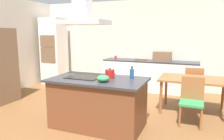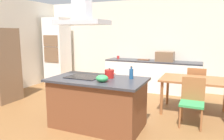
{
  "view_description": "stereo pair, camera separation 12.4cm",
  "coord_description": "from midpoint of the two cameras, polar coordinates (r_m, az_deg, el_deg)",
  "views": [
    {
      "loc": [
        1.66,
        -3.45,
        1.72
      ],
      "look_at": [
        0.11,
        0.4,
        1.0
      ],
      "focal_mm": 35.0,
      "sensor_mm": 36.0,
      "label": 1
    },
    {
      "loc": [
        1.77,
        -3.41,
        1.72
      ],
      "look_at": [
        0.11,
        0.4,
        1.0
      ],
      "focal_mm": 35.0,
      "sensor_mm": 36.0,
      "label": 2
    }
  ],
  "objects": [
    {
      "name": "wall_oven_stack",
      "position": [
        7.66,
        -13.65,
        4.91
      ],
      "size": [
        0.7,
        0.66,
        2.2
      ],
      "color": "white",
      "rests_on": "ground"
    },
    {
      "name": "dining_table",
      "position": [
        4.97,
        21.53,
        -3.09
      ],
      "size": [
        1.4,
        0.9,
        0.75
      ],
      "color": "#995B33",
      "rests_on": "ground"
    },
    {
      "name": "wall_back",
      "position": [
        6.91,
        9.22,
        6.62
      ],
      "size": [
        7.2,
        0.1,
        2.7
      ],
      "primitive_type": "cube",
      "color": "beige",
      "rests_on": "ground"
    },
    {
      "name": "cooktop",
      "position": [
        4.05,
        -6.59,
        -1.81
      ],
      "size": [
        0.6,
        0.44,
        0.01
      ],
      "primitive_type": "cube",
      "color": "black",
      "rests_on": "kitchen_island"
    },
    {
      "name": "cutting_board",
      "position": [
        6.63,
        8.76,
        2.68
      ],
      "size": [
        0.34,
        0.24,
        0.02
      ],
      "primitive_type": "cube",
      "color": "#59331E",
      "rests_on": "back_counter"
    },
    {
      "name": "tea_kettle",
      "position": [
        3.95,
        0.23,
        -0.98
      ],
      "size": [
        0.22,
        0.17,
        0.18
      ],
      "color": "#B21E19",
      "rests_on": "kitchen_island"
    },
    {
      "name": "kitchen_island",
      "position": [
        4.04,
        -2.89,
        -8.45
      ],
      "size": [
        1.72,
        0.98,
        0.9
      ],
      "color": "brown",
      "rests_on": "ground"
    },
    {
      "name": "chair_facing_back_wall",
      "position": [
        5.66,
        21.7,
        -3.25
      ],
      "size": [
        0.42,
        0.42,
        0.89
      ],
      "color": "#33934C",
      "rests_on": "ground"
    },
    {
      "name": "ground",
      "position": [
        5.5,
        4.21,
        -8.44
      ],
      "size": [
        16.0,
        16.0,
        0.0
      ],
      "primitive_type": "plane",
      "color": "brown"
    },
    {
      "name": "mixing_bowl",
      "position": [
        3.65,
        -1.64,
        -2.19
      ],
      "size": [
        0.21,
        0.21,
        0.12
      ],
      "primitive_type": "ellipsoid",
      "color": "#33934C",
      "rests_on": "kitchen_island"
    },
    {
      "name": "wall_left",
      "position": [
        6.82,
        -25.9,
        5.73
      ],
      "size": [
        0.1,
        8.8,
        2.7
      ],
      "primitive_type": "cube",
      "color": "beige",
      "rests_on": "ground"
    },
    {
      "name": "range_hood",
      "position": [
        3.99,
        -6.94,
        15.26
      ],
      "size": [
        0.9,
        0.55,
        0.78
      ],
      "color": "#ADADB2"
    },
    {
      "name": "countertop_microwave",
      "position": [
        6.43,
        14.22,
        3.45
      ],
      "size": [
        0.5,
        0.38,
        0.28
      ],
      "primitive_type": "cube",
      "color": "brown",
      "rests_on": "back_counter"
    },
    {
      "name": "chair_facing_island",
      "position": [
        4.37,
        21.03,
        -6.95
      ],
      "size": [
        0.42,
        0.42,
        0.89
      ],
      "color": "#33934C",
      "rests_on": "ground"
    },
    {
      "name": "olive_oil_bottle",
      "position": [
        3.89,
        5.97,
        -0.96
      ],
      "size": [
        0.07,
        0.07,
        0.22
      ],
      "color": "navy",
      "rests_on": "kitchen_island"
    },
    {
      "name": "coffee_mug_red",
      "position": [
        6.89,
        2.14,
        3.36
      ],
      "size": [
        0.08,
        0.08,
        0.09
      ],
      "primitive_type": "cylinder",
      "color": "red",
      "rests_on": "back_counter"
    },
    {
      "name": "back_counter",
      "position": [
        6.59,
        10.87,
        -1.47
      ],
      "size": [
        2.77,
        0.62,
        0.9
      ],
      "color": "white",
      "rests_on": "ground"
    }
  ]
}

